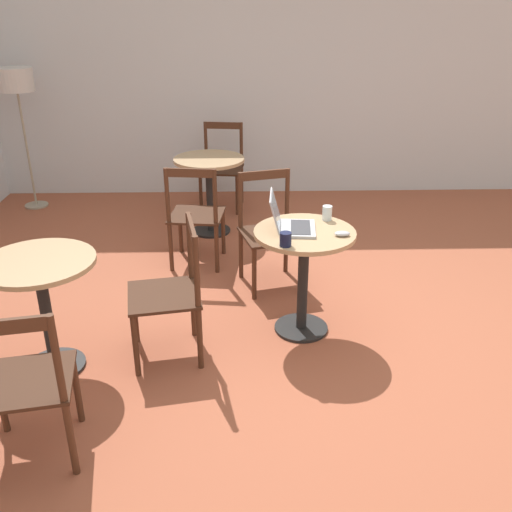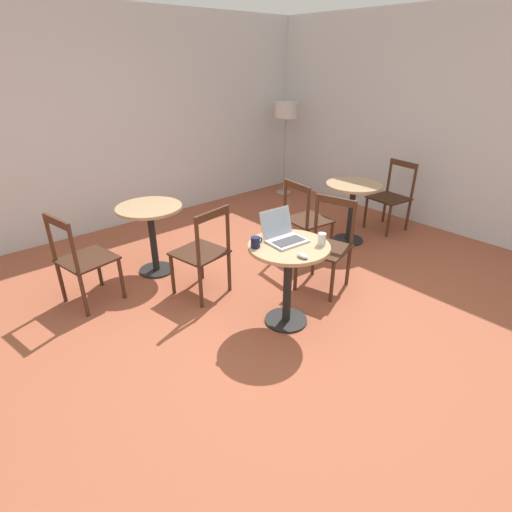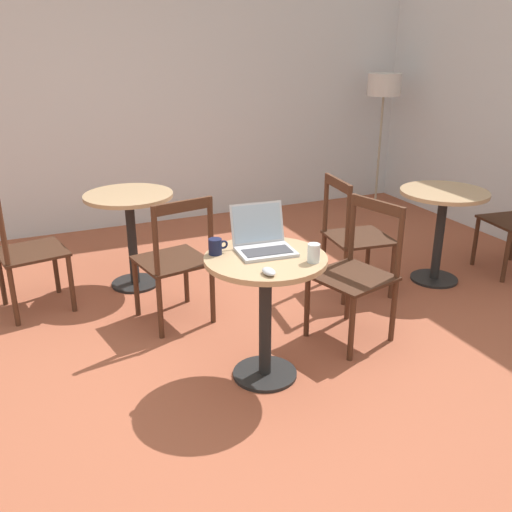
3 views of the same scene
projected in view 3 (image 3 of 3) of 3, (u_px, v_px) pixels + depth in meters
ground_plane at (251, 384)px, 3.24m from camera, size 16.00×16.00×0.00m
wall_back at (119, 91)px, 5.51m from camera, size 9.40×0.06×2.70m
cafe_table_near at (265, 287)px, 3.13m from camera, size 0.67×0.67×0.74m
cafe_table_mid at (442, 213)px, 4.42m from camera, size 0.67×0.67×0.74m
cafe_table_far at (130, 217)px, 4.34m from camera, size 0.67×0.67×0.74m
chair_near_right at (357, 273)px, 3.61m from camera, size 0.54×0.54×0.90m
chair_mid_left at (353, 237)px, 4.26m from camera, size 0.49×0.49×0.90m
chair_far_left at (24, 252)px, 3.97m from camera, size 0.51×0.51×0.90m
chair_far_front at (175, 261)px, 3.80m from camera, size 0.51×0.51×0.90m
floor_lamp at (384, 91)px, 6.15m from camera, size 0.36×0.36×1.47m
laptop at (263, 242)px, 3.14m from camera, size 0.33×0.32×0.24m
mouse at (269, 272)px, 2.83m from camera, size 0.06×0.10×0.03m
mug at (216, 246)px, 3.08m from camera, size 0.11×0.07×0.09m
drinking_glass at (314, 253)px, 2.97m from camera, size 0.07×0.07×0.10m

